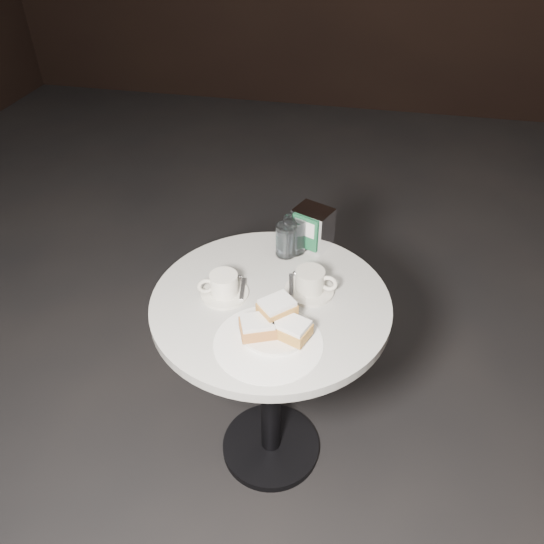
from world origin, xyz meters
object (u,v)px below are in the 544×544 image
(beignet_plate, at_px, (275,324))
(coffee_cup_right, at_px, (310,283))
(water_glass_right, at_px, (294,235))
(napkin_dispenser, at_px, (312,228))
(cafe_table, at_px, (271,347))
(coffee_cup_left, at_px, (224,286))
(water_glass_left, at_px, (286,240))

(beignet_plate, distance_m, coffee_cup_right, 0.20)
(coffee_cup_right, bearing_deg, water_glass_right, 116.92)
(coffee_cup_right, bearing_deg, napkin_dispenser, 101.44)
(beignet_plate, bearing_deg, cafe_table, 106.83)
(coffee_cup_left, xyz_separation_m, water_glass_left, (0.14, 0.24, 0.02))
(beignet_plate, bearing_deg, coffee_cup_left, 144.72)
(coffee_cup_left, height_order, water_glass_left, water_glass_left)
(coffee_cup_right, bearing_deg, cafe_table, -147.32)
(water_glass_left, bearing_deg, cafe_table, -90.58)
(coffee_cup_left, height_order, coffee_cup_right, coffee_cup_right)
(cafe_table, bearing_deg, water_glass_left, 89.42)
(water_glass_right, bearing_deg, cafe_table, -95.60)
(cafe_table, distance_m, coffee_cup_left, 0.27)
(cafe_table, relative_size, water_glass_right, 6.16)
(cafe_table, xyz_separation_m, beignet_plate, (0.04, -0.13, 0.23))
(water_glass_right, relative_size, napkin_dispenser, 0.85)
(water_glass_right, distance_m, napkin_dispenser, 0.07)
(cafe_table, bearing_deg, beignet_plate, -73.17)
(cafe_table, height_order, water_glass_left, water_glass_left)
(cafe_table, relative_size, water_glass_left, 6.89)
(coffee_cup_right, height_order, water_glass_left, water_glass_left)
(water_glass_right, bearing_deg, napkin_dispenser, 39.40)
(coffee_cup_right, distance_m, napkin_dispenser, 0.24)
(coffee_cup_right, relative_size, water_glass_left, 1.48)
(cafe_table, xyz_separation_m, coffee_cup_right, (0.11, 0.06, 0.23))
(beignet_plate, height_order, coffee_cup_right, beignet_plate)
(cafe_table, distance_m, water_glass_left, 0.34)
(coffee_cup_left, bearing_deg, cafe_table, -20.85)
(cafe_table, bearing_deg, coffee_cup_left, -176.88)
(napkin_dispenser, bearing_deg, coffee_cup_right, -59.51)
(beignet_plate, height_order, coffee_cup_left, beignet_plate)
(beignet_plate, xyz_separation_m, coffee_cup_left, (-0.18, 0.13, -0.00))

